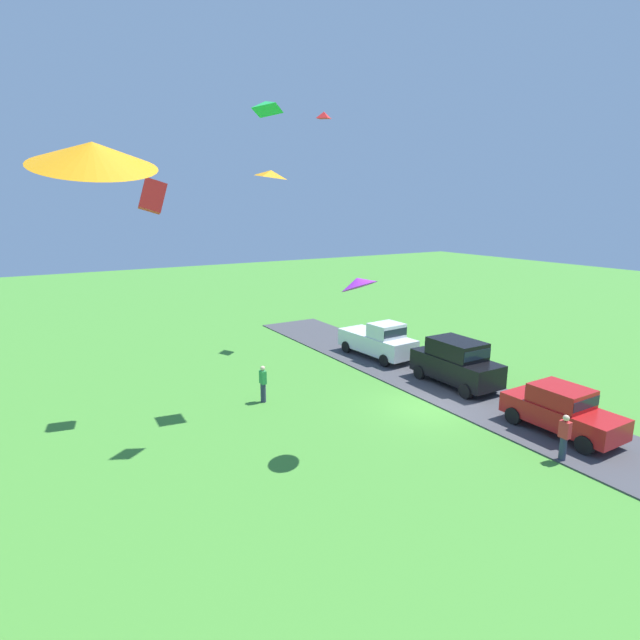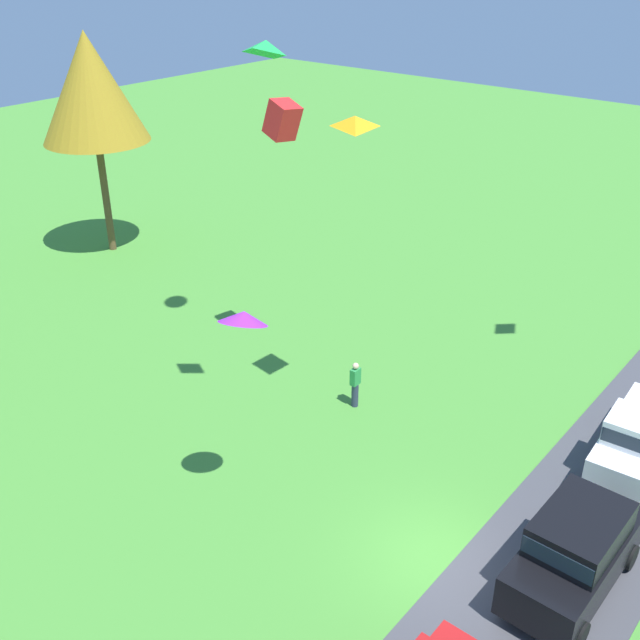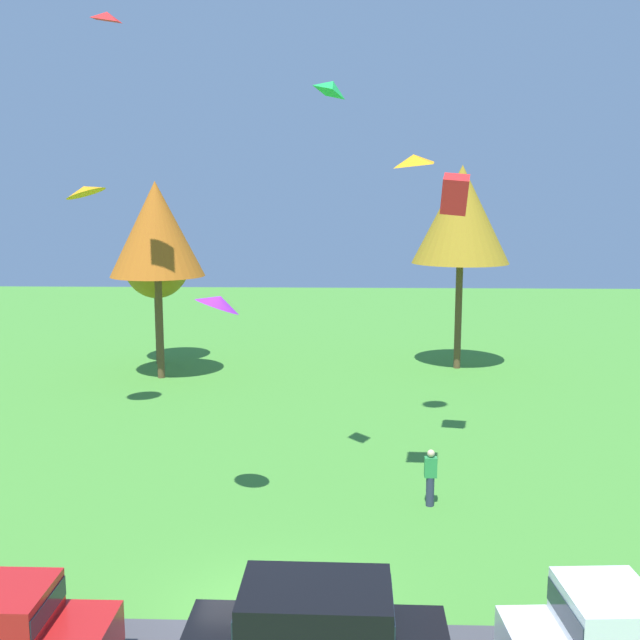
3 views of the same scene
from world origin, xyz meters
name	(u,v)px [view 2 (image 2 of 3)]	position (x,y,z in m)	size (l,w,h in m)	color
ground_plane	(439,559)	(0.00, 0.00, 0.00)	(120.00, 120.00, 0.00)	#478E33
pavement_strip	(529,608)	(0.00, -2.53, 0.03)	(36.00, 4.40, 0.06)	#424247
car_suv_far_end	(576,548)	(1.27, -2.98, 1.30)	(4.63, 2.10, 2.28)	black
car_pickup_by_flagpole	(640,440)	(6.94, -2.65, 1.11)	(5.12, 2.31, 2.14)	white
person_beside_suv	(355,384)	(4.26, 5.99, 0.88)	(0.36, 0.24, 1.71)	#2D334C
tree_lone_near	(91,88)	(7.69, 24.15, 8.05)	(5.02, 5.02, 10.59)	brown
kite_delta_high_left	(244,317)	(-1.69, 5.10, 6.14)	(1.26, 1.26, 0.32)	purple
kite_diamond_topmost	(355,121)	(3.55, 5.71, 9.93)	(1.02, 1.08, 0.28)	orange
kite_box_near_flag	(282,120)	(5.31, 10.01, 9.04)	(0.83, 0.83, 1.16)	red
kite_diamond_over_trees	(266,47)	(1.37, 6.93, 11.99)	(0.97, 0.72, 0.34)	green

